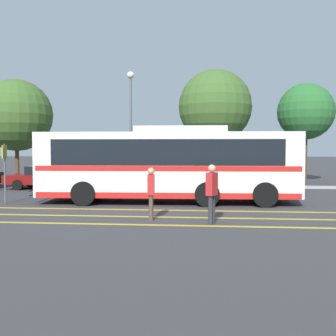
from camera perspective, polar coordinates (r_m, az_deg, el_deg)
name	(u,v)px	position (r m, az deg, el deg)	size (l,w,h in m)	color
ground_plane	(190,201)	(17.39, 3.25, -4.87)	(220.00, 220.00, 0.00)	#38383A
lane_strip_0	(163,210)	(14.91, -0.80, -6.12)	(0.20, 30.90, 0.01)	gold
lane_strip_1	(158,217)	(13.43, -1.50, -7.11)	(0.20, 30.90, 0.01)	gold
lane_strip_2	(152,225)	(12.04, -2.32, -8.25)	(0.20, 30.90, 0.01)	gold
curb_strip	(179,186)	(23.80, 1.54, -2.63)	(38.90, 0.36, 0.15)	#99999E
transit_bus	(168,163)	(16.93, 0.03, 0.73)	(11.29, 3.06, 3.26)	silver
parked_car_1	(49,177)	(23.78, -16.89, -1.29)	(4.86, 1.92, 1.34)	maroon
pedestrian_0	(212,190)	(12.10, 6.38, -3.18)	(0.38, 0.47, 1.83)	#2D2D33
pedestrian_1	(151,190)	(12.76, -2.47, -3.24)	(0.26, 0.44, 1.70)	brown
bus_stop_sign	(5,166)	(18.02, -22.62, 0.25)	(0.07, 0.40, 2.52)	#59595E
street_lamp	(131,108)	(25.73, -5.43, 8.63)	(0.46, 0.46, 7.30)	#59595E
tree_0	(306,112)	(28.81, 19.36, 7.71)	(3.85, 3.85, 6.82)	#513823
tree_1	(16,115)	(30.43, -21.15, 7.14)	(5.14, 5.14, 7.31)	#513823
tree_2	(215,107)	(26.44, 6.85, 8.84)	(4.84, 4.84, 7.55)	#513823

